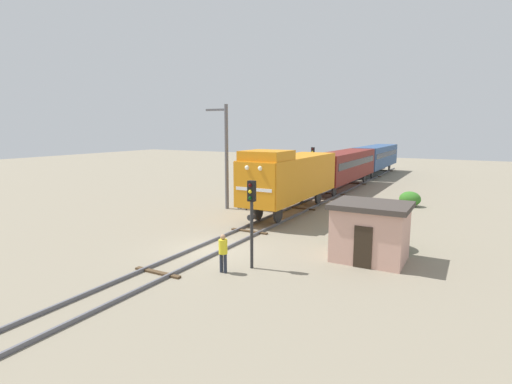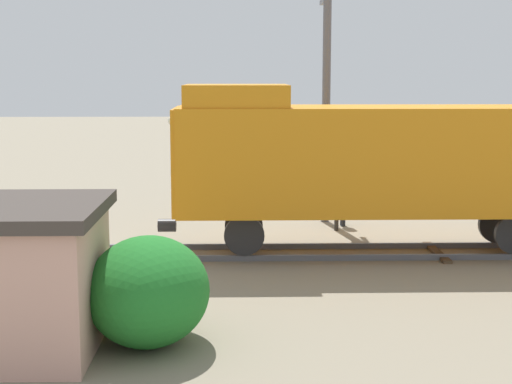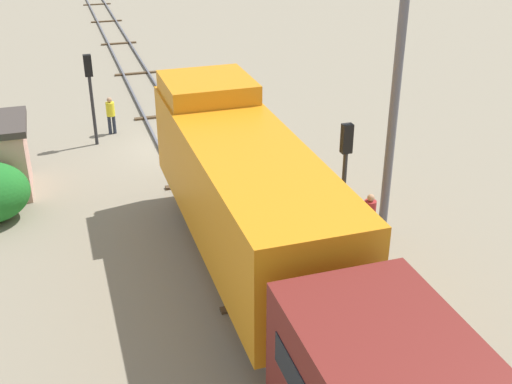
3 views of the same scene
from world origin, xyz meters
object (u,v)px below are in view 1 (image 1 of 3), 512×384
(traffic_signal_far, at_px, (313,159))
(relay_hut, at_px, (370,231))
(locomotive, at_px, (290,176))
(catenary_mast, at_px, (226,154))
(passenger_car_leading, at_px, (344,165))
(passenger_car_trailing, at_px, (377,156))
(traffic_signal_near, at_px, (252,208))
(worker_by_signal, at_px, (239,196))
(traffic_signal_mid, at_px, (246,174))
(worker_near_track, at_px, (223,250))

(traffic_signal_far, distance_m, relay_hut, 24.17)
(locomotive, relative_size, catenary_mast, 1.46)
(locomotive, bearing_deg, traffic_signal_far, 104.55)
(passenger_car_leading, bearing_deg, passenger_car_trailing, 90.00)
(locomotive, height_order, catenary_mast, catenary_mast)
(passenger_car_leading, relative_size, relay_hut, 4.00)
(traffic_signal_near, xyz_separation_m, worker_by_signal, (-7.40, 11.14, -1.74))
(traffic_signal_mid, relative_size, catenary_mast, 0.50)
(traffic_signal_mid, relative_size, worker_by_signal, 2.33)
(passenger_car_leading, relative_size, traffic_signal_near, 3.57)
(worker_near_track, bearing_deg, traffic_signal_near, -159.11)
(passenger_car_leading, distance_m, worker_by_signal, 14.17)
(traffic_signal_far, bearing_deg, passenger_car_leading, -8.41)
(passenger_car_trailing, bearing_deg, traffic_signal_far, -104.35)
(passenger_car_leading, height_order, catenary_mast, catenary_mast)
(passenger_car_trailing, bearing_deg, worker_by_signal, -98.52)
(catenary_mast, bearing_deg, worker_by_signal, 31.10)
(traffic_signal_mid, bearing_deg, traffic_signal_near, -58.59)
(traffic_signal_mid, distance_m, worker_near_track, 13.34)
(passenger_car_trailing, height_order, relay_hut, passenger_car_trailing)
(locomotive, relative_size, passenger_car_leading, 0.83)
(passenger_car_trailing, xyz_separation_m, traffic_signal_far, (-3.60, -14.07, 0.36))
(traffic_signal_far, bearing_deg, passenger_car_trailing, 75.65)
(traffic_signal_far, height_order, relay_hut, traffic_signal_far)
(worker_near_track, bearing_deg, traffic_signal_mid, -96.35)
(relay_hut, bearing_deg, worker_by_signal, 147.56)
(worker_by_signal, bearing_deg, passenger_car_trailing, 48.85)
(relay_hut, bearing_deg, traffic_signal_mid, 146.88)
(worker_by_signal, height_order, relay_hut, relay_hut)
(traffic_signal_near, relative_size, relay_hut, 1.12)
(locomotive, distance_m, worker_by_signal, 4.56)
(locomotive, relative_size, worker_by_signal, 6.82)
(worker_by_signal, bearing_deg, traffic_signal_mid, -54.82)
(traffic_signal_mid, bearing_deg, worker_by_signal, 157.81)
(passenger_car_trailing, relative_size, worker_near_track, 8.24)
(locomotive, relative_size, traffic_signal_near, 2.95)
(passenger_car_trailing, height_order, catenary_mast, catenary_mast)
(worker_near_track, distance_m, catenary_mast, 14.23)
(traffic_signal_near, distance_m, traffic_signal_mid, 12.67)
(traffic_signal_mid, height_order, worker_near_track, traffic_signal_mid)
(passenger_car_leading, relative_size, catenary_mast, 1.77)
(passenger_car_trailing, distance_m, relay_hut, 36.29)
(worker_by_signal, bearing_deg, locomotive, -31.08)
(locomotive, xyz_separation_m, passenger_car_trailing, (0.00, 27.94, -0.25))
(traffic_signal_mid, xyz_separation_m, relay_hut, (10.90, -7.11, -1.38))
(traffic_signal_far, height_order, worker_by_signal, traffic_signal_far)
(traffic_signal_near, relative_size, traffic_signal_far, 0.95)
(passenger_car_trailing, relative_size, traffic_signal_near, 3.57)
(worker_by_signal, distance_m, relay_hut, 13.87)
(passenger_car_leading, height_order, traffic_signal_far, traffic_signal_far)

